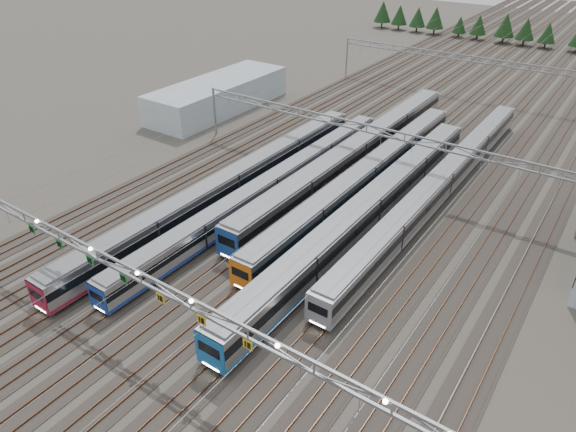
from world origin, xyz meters
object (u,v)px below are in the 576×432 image
Objects in this scene: train_a at (231,184)px; gantry_far at (471,64)px; train_d at (365,177)px; train_e at (368,210)px; train_b at (270,188)px; gantry_near at (140,280)px; train_c at (356,153)px; west_shed at (219,95)px; gantry_mid at (366,135)px; train_f at (441,183)px.

gantry_far is (11.25, 60.73, 4.30)m from train_a.
train_e is (4.50, -8.07, 0.19)m from train_d.
train_b is 0.96× the size of gantry_near.
gantry_far reaches higher than train_c.
west_shed reaches higher than train_b.
gantry_mid reaches higher than train_c.
train_a is 27.64m from train_f.
train_e reaches higher than train_a.
gantry_far is at bearing 96.77° from train_e.
train_a is at bearing -167.97° from train_e.
train_b is 13.58m from train_e.
train_b is 1.02× the size of train_d.
train_d is 0.86× the size of train_f.
gantry_far is 50.36m from west_shed.
gantry_far reaches higher than train_f.
gantry_near reaches higher than west_shed.
west_shed is at bearing 133.90° from train_a.
gantry_mid reaches higher than train_b.
train_b is 0.96× the size of gantry_mid.
gantry_near is at bearing -54.36° from west_shed.
gantry_mid reaches higher than west_shed.
train_e is at bearing 12.03° from train_a.
west_shed reaches higher than train_a.
gantry_far is (6.75, 58.35, 4.47)m from train_b.
gantry_near reaches higher than gantry_mid.
gantry_near is (2.20, -41.89, 4.76)m from train_c.
gantry_near reaches higher than train_f.
west_shed is at bearing 141.46° from train_b.
gantry_mid and gantry_far have the same top height.
west_shed is (-42.63, 21.75, 0.42)m from train_e.
train_d is at bearing 86.38° from gantry_near.
train_f is at bearing 37.21° from train_b.
train_c reaches higher than train_b.
train_d is (9.00, 9.52, 0.20)m from train_b.
train_c is (9.00, 17.50, 0.25)m from train_a.
gantry_near is at bearing -93.62° from train_d.
gantry_far is at bearing 79.51° from train_a.
gantry_far is 1.88× the size of west_shed.
gantry_far is (-11.25, 44.68, 4.30)m from train_f.
train_c reaches higher than train_f.
train_f reaches higher than train_a.
gantry_near reaches higher than train_a.
train_f is at bearing 74.39° from gantry_near.
train_e is (18.00, 3.84, 0.23)m from train_a.
train_a is 19.82m from gantry_mid.
train_b is 22.60m from train_f.
train_e is 0.91× the size of train_f.
gantry_near reaches higher than gantry_far.
west_shed is (-24.63, 25.59, 0.65)m from train_a.
train_c is at bearing 73.42° from train_b.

